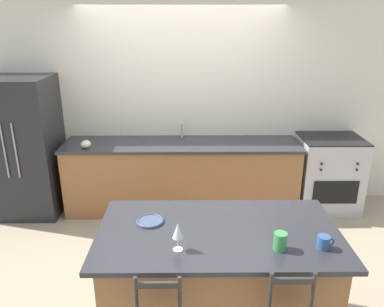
# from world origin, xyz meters

# --- Properties ---
(ground_plane) EXTENTS (18.00, 18.00, 0.00)m
(ground_plane) POSITION_xyz_m (0.00, 0.00, 0.00)
(ground_plane) COLOR tan
(wall_back) EXTENTS (6.00, 0.07, 2.70)m
(wall_back) POSITION_xyz_m (0.00, 0.72, 1.35)
(wall_back) COLOR beige
(wall_back) RESTS_ON ground_plane
(back_counter) EXTENTS (2.92, 0.71, 0.89)m
(back_counter) POSITION_xyz_m (0.00, 0.39, 0.45)
(back_counter) COLOR #936038
(back_counter) RESTS_ON ground_plane
(sink_faucet) EXTENTS (0.02, 0.13, 0.22)m
(sink_faucet) POSITION_xyz_m (0.00, 0.59, 1.03)
(sink_faucet) COLOR #ADAFB5
(sink_faucet) RESTS_ON back_counter
(kitchen_island) EXTENTS (1.72, 0.94, 0.93)m
(kitchen_island) POSITION_xyz_m (0.30, -1.72, 0.47)
(kitchen_island) COLOR #936038
(kitchen_island) RESTS_ON ground_plane
(refrigerator) EXTENTS (0.79, 0.76, 1.71)m
(refrigerator) POSITION_xyz_m (-1.93, 0.34, 0.86)
(refrigerator) COLOR #232326
(refrigerator) RESTS_ON ground_plane
(oven_range) EXTENTS (0.76, 0.66, 0.95)m
(oven_range) POSITION_xyz_m (1.87, 0.39, 0.48)
(oven_range) COLOR #B7B7BC
(oven_range) RESTS_ON ground_plane
(dinner_plate) EXTENTS (0.20, 0.20, 0.02)m
(dinner_plate) POSITION_xyz_m (-0.20, -1.60, 0.94)
(dinner_plate) COLOR #425170
(dinner_plate) RESTS_ON kitchen_island
(wine_glass) EXTENTS (0.07, 0.07, 0.19)m
(wine_glass) POSITION_xyz_m (0.02, -1.95, 1.06)
(wine_glass) COLOR white
(wine_glass) RESTS_ON kitchen_island
(coffee_mug) EXTENTS (0.11, 0.08, 0.09)m
(coffee_mug) POSITION_xyz_m (0.97, -1.94, 0.97)
(coffee_mug) COLOR #335689
(coffee_mug) RESTS_ON kitchen_island
(tumbler_cup) EXTENTS (0.09, 0.09, 0.12)m
(tumbler_cup) POSITION_xyz_m (0.68, -1.96, 0.99)
(tumbler_cup) COLOR #3D934C
(tumbler_cup) RESTS_ON kitchen_island
(pumpkin_decoration) EXTENTS (0.12, 0.12, 0.12)m
(pumpkin_decoration) POSITION_xyz_m (-1.14, 0.19, 0.94)
(pumpkin_decoration) COLOR beige
(pumpkin_decoration) RESTS_ON back_counter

